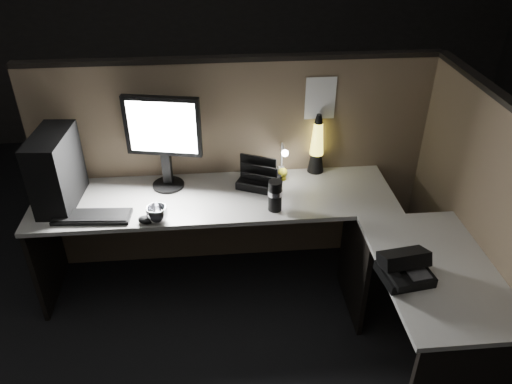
{
  "coord_description": "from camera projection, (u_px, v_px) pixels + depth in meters",
  "views": [
    {
      "loc": [
        -0.13,
        -2.09,
        2.46
      ],
      "look_at": [
        0.09,
        0.35,
        0.91
      ],
      "focal_mm": 35.0,
      "sensor_mm": 36.0,
      "label": 1
    }
  ],
  "objects": [
    {
      "name": "floor",
      "position": [
        246.0,
        346.0,
        3.09
      ],
      "size": [
        6.0,
        6.0,
        0.0
      ],
      "primitive_type": "plane",
      "color": "black",
      "rests_on": "ground"
    },
    {
      "name": "room_shell",
      "position": [
        242.0,
        100.0,
        2.22
      ],
      "size": [
        6.0,
        6.0,
        6.0
      ],
      "color": "silver",
      "rests_on": "ground"
    },
    {
      "name": "partition_back",
      "position": [
        235.0,
        167.0,
        3.47
      ],
      "size": [
        2.66,
        0.06,
        1.5
      ],
      "primitive_type": "cube",
      "color": "brown",
      "rests_on": "ground"
    },
    {
      "name": "partition_right",
      "position": [
        474.0,
        228.0,
        2.87
      ],
      "size": [
        0.06,
        1.66,
        1.5
      ],
      "primitive_type": "cube",
      "color": "brown",
      "rests_on": "ground"
    },
    {
      "name": "desk",
      "position": [
        272.0,
        246.0,
        3.0
      ],
      "size": [
        2.6,
        1.6,
        0.73
      ],
      "color": "#A8A69F",
      "rests_on": "ground"
    },
    {
      "name": "pc_tower",
      "position": [
        56.0,
        170.0,
        3.01
      ],
      "size": [
        0.23,
        0.46,
        0.46
      ],
      "primitive_type": "cube",
      "rotation": [
        0.0,
        0.0,
        -0.08
      ],
      "color": "black",
      "rests_on": "desk"
    },
    {
      "name": "monitor",
      "position": [
        163.0,
        134.0,
        3.1
      ],
      "size": [
        0.48,
        0.21,
        0.62
      ],
      "rotation": [
        0.0,
        0.0,
        -0.21
      ],
      "color": "black",
      "rests_on": "desk"
    },
    {
      "name": "keyboard",
      "position": [
        92.0,
        217.0,
        2.98
      ],
      "size": [
        0.47,
        0.18,
        0.02
      ],
      "primitive_type": "cube",
      "rotation": [
        0.0,
        0.0,
        -0.07
      ],
      "color": "black",
      "rests_on": "desk"
    },
    {
      "name": "mouse",
      "position": [
        146.0,
        220.0,
        2.93
      ],
      "size": [
        0.12,
        0.1,
        0.04
      ],
      "primitive_type": "ellipsoid",
      "rotation": [
        0.0,
        0.0,
        -0.3
      ],
      "color": "black",
      "rests_on": "desk"
    },
    {
      "name": "clip_lamp",
      "position": [
        283.0,
        158.0,
        3.33
      ],
      "size": [
        0.05,
        0.18,
        0.24
      ],
      "color": "silver",
      "rests_on": "desk"
    },
    {
      "name": "organizer",
      "position": [
        259.0,
        178.0,
        3.29
      ],
      "size": [
        0.32,
        0.31,
        0.19
      ],
      "rotation": [
        0.0,
        0.0,
        -0.43
      ],
      "color": "black",
      "rests_on": "desk"
    },
    {
      "name": "lava_lamp",
      "position": [
        317.0,
        148.0,
        3.37
      ],
      "size": [
        0.11,
        0.11,
        0.42
      ],
      "color": "black",
      "rests_on": "desk"
    },
    {
      "name": "travel_mug",
      "position": [
        275.0,
        196.0,
        3.01
      ],
      "size": [
        0.09,
        0.09,
        0.2
      ],
      "primitive_type": "cylinder",
      "color": "black",
      "rests_on": "desk"
    },
    {
      "name": "steel_mug",
      "position": [
        157.0,
        214.0,
        2.93
      ],
      "size": [
        0.16,
        0.16,
        0.1
      ],
      "primitive_type": "imported",
      "rotation": [
        0.0,
        0.0,
        0.31
      ],
      "color": "silver",
      "rests_on": "desk"
    },
    {
      "name": "figurine",
      "position": [
        283.0,
        172.0,
        3.33
      ],
      "size": [
        0.06,
        0.06,
        0.06
      ],
      "primitive_type": "sphere",
      "color": "yellow",
      "rests_on": "desk"
    },
    {
      "name": "pinned_paper",
      "position": [
        320.0,
        98.0,
        3.21
      ],
      "size": [
        0.2,
        0.0,
        0.28
      ],
      "primitive_type": "cube",
      "color": "white",
      "rests_on": "partition_back"
    },
    {
      "name": "desk_phone",
      "position": [
        404.0,
        268.0,
        2.52
      ],
      "size": [
        0.27,
        0.28,
        0.15
      ],
      "rotation": [
        0.0,
        0.0,
        0.14
      ],
      "color": "black",
      "rests_on": "desk"
    }
  ]
}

